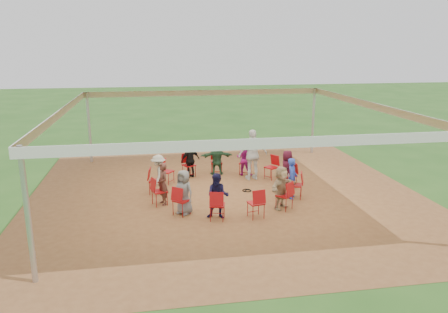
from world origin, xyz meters
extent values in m
plane|color=#28541A|center=(0.00, 0.00, 0.00)|extent=(80.00, 80.00, 0.00)
plane|color=brown|center=(0.00, 0.00, 0.01)|extent=(13.00, 13.00, 0.00)
cylinder|color=#B2B2B7|center=(-5.00, -5.00, 1.50)|extent=(0.12, 0.12, 3.00)
cylinder|color=#B2B2B7|center=(-5.00, 5.00, 1.50)|extent=(0.12, 0.12, 3.00)
cylinder|color=#B2B2B7|center=(5.00, 5.00, 1.50)|extent=(0.12, 0.12, 3.00)
plane|color=white|center=(0.00, 0.00, 3.00)|extent=(10.30, 10.30, 0.00)
cube|color=white|center=(0.00, -5.15, 2.88)|extent=(10.30, 0.03, 0.24)
cube|color=white|center=(0.00, 5.15, 2.88)|extent=(10.30, 0.03, 0.24)
cube|color=white|center=(-5.15, 0.00, 2.88)|extent=(0.03, 10.30, 0.24)
cube|color=white|center=(5.15, 0.00, 2.88)|extent=(0.03, 10.30, 0.24)
imported|color=#2944B4|center=(2.08, -0.85, 0.68)|extent=(0.49, 0.58, 1.35)
imported|color=#3C0D1C|center=(2.24, 0.21, 0.68)|extent=(0.43, 0.69, 1.35)
imported|color=#98146A|center=(1.10, 1.96, 0.68)|extent=(0.76, 0.65, 1.35)
imported|color=#285334|center=(0.06, 2.25, 0.68)|extent=(1.26, 0.50, 1.35)
imported|color=black|center=(-0.99, 2.02, 0.68)|extent=(0.89, 0.71, 1.35)
imported|color=#A8A695|center=(-2.23, 0.33, 0.68)|extent=(0.56, 0.93, 1.35)
imported|color=#502B23|center=(-2.12, -0.74, 0.68)|extent=(0.47, 0.57, 1.35)
imported|color=slate|center=(-1.54, -1.64, 0.68)|extent=(0.73, 0.72, 1.35)
imported|color=#161439|center=(-0.60, -2.17, 0.68)|extent=(0.73, 0.54, 1.35)
imported|color=tan|center=(1.45, -1.72, 0.68)|extent=(1.26, 1.16, 1.35)
imported|color=white|center=(1.28, 1.36, 0.96)|extent=(1.18, 0.70, 1.90)
torus|color=black|center=(0.77, 0.08, 0.02)|extent=(0.32, 0.32, 0.03)
torus|color=black|center=(0.81, 0.04, 0.02)|extent=(0.26, 0.26, 0.03)
cube|color=#B7B7BC|center=(1.88, -0.77, 0.58)|extent=(0.35, 0.40, 0.02)
cube|color=#B7B7BC|center=(1.99, -0.82, 0.70)|extent=(0.20, 0.34, 0.22)
cube|color=#CCE0FF|center=(1.98, -0.81, 0.70)|extent=(0.16, 0.30, 0.19)
camera|label=1|loc=(-2.43, -13.95, 4.93)|focal=35.00mm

